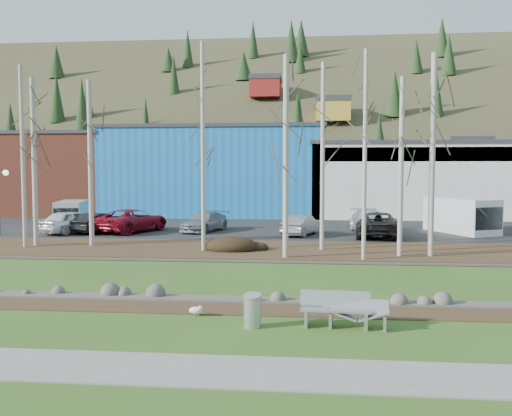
# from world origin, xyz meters

# --- Properties ---
(ground) EXTENTS (200.00, 200.00, 0.00)m
(ground) POSITION_xyz_m (0.00, 0.00, 0.00)
(ground) COLOR #325319
(ground) RESTS_ON ground
(footpath) EXTENTS (80.00, 2.00, 0.04)m
(footpath) POSITION_xyz_m (0.00, -3.50, 0.02)
(footpath) COLOR slate
(footpath) RESTS_ON ground
(dirt_strip) EXTENTS (80.00, 1.80, 0.03)m
(dirt_strip) POSITION_xyz_m (0.00, 2.10, 0.01)
(dirt_strip) COLOR #382616
(dirt_strip) RESTS_ON ground
(near_bank_rocks) EXTENTS (80.00, 0.80, 0.50)m
(near_bank_rocks) POSITION_xyz_m (0.00, 3.10, 0.00)
(near_bank_rocks) COLOR #47423D
(near_bank_rocks) RESTS_ON ground
(river) EXTENTS (80.00, 8.00, 0.90)m
(river) POSITION_xyz_m (0.00, 7.20, 0.00)
(river) COLOR black
(river) RESTS_ON ground
(far_bank_rocks) EXTENTS (80.00, 0.80, 0.46)m
(far_bank_rocks) POSITION_xyz_m (0.00, 11.30, 0.00)
(far_bank_rocks) COLOR #47423D
(far_bank_rocks) RESTS_ON ground
(far_bank) EXTENTS (80.00, 7.00, 0.15)m
(far_bank) POSITION_xyz_m (0.00, 14.50, 0.07)
(far_bank) COLOR #382616
(far_bank) RESTS_ON ground
(parking_lot) EXTENTS (80.00, 14.00, 0.14)m
(parking_lot) POSITION_xyz_m (0.00, 25.00, 0.07)
(parking_lot) COLOR black
(parking_lot) RESTS_ON ground
(building_brick) EXTENTS (16.32, 12.24, 7.80)m
(building_brick) POSITION_xyz_m (-24.00, 39.00, 3.91)
(building_brick) COLOR #9D4632
(building_brick) RESTS_ON ground
(building_blue) EXTENTS (20.40, 12.24, 8.30)m
(building_blue) POSITION_xyz_m (-6.00, 39.00, 4.16)
(building_blue) COLOR #1566AB
(building_blue) RESTS_ON ground
(building_white) EXTENTS (18.36, 12.24, 6.80)m
(building_white) POSITION_xyz_m (12.00, 38.98, 3.41)
(building_white) COLOR white
(building_white) RESTS_ON ground
(hillside) EXTENTS (160.00, 72.00, 35.00)m
(hillside) POSITION_xyz_m (0.00, 84.00, 17.50)
(hillside) COLOR #342D1E
(hillside) RESTS_ON ground
(bench_intact) EXTENTS (2.00, 0.72, 0.99)m
(bench_intact) POSITION_xyz_m (3.75, 0.36, 0.49)
(bench_intact) COLOR #B4B6B9
(bench_intact) RESTS_ON ground
(bench_damaged) EXTENTS (1.80, 0.76, 0.78)m
(bench_damaged) POSITION_xyz_m (4.34, 0.29, 0.39)
(bench_damaged) COLOR #B4B6B9
(bench_damaged) RESTS_ON ground
(litter_bin) EXTENTS (0.62, 0.62, 0.86)m
(litter_bin) POSITION_xyz_m (1.43, 0.07, 0.43)
(litter_bin) COLOR #B4B6B9
(litter_bin) RESTS_ON ground
(seagull) EXTENTS (0.46, 0.24, 0.34)m
(seagull) POSITION_xyz_m (-0.38, 1.05, 0.19)
(seagull) COLOR gold
(seagull) RESTS_ON ground
(dirt_mound) EXTENTS (2.75, 1.94, 0.54)m
(dirt_mound) POSITION_xyz_m (-1.15, 13.89, 0.42)
(dirt_mound) COLOR black
(dirt_mound) RESTS_ON far_bank
(birch_0) EXTENTS (0.28, 0.28, 9.27)m
(birch_0) POSITION_xyz_m (-12.26, 14.68, 4.78)
(birch_0) COLOR beige
(birch_0) RESTS_ON far_bank
(birch_1) EXTENTS (0.22, 0.22, 9.82)m
(birch_1) POSITION_xyz_m (-12.59, 14.07, 5.06)
(birch_1) COLOR beige
(birch_1) RESTS_ON far_bank
(birch_2) EXTENTS (0.27, 0.27, 9.11)m
(birch_2) POSITION_xyz_m (-9.16, 14.97, 4.70)
(birch_2) COLOR beige
(birch_2) RESTS_ON far_bank
(birch_3) EXTENTS (0.21, 0.21, 10.74)m
(birch_3) POSITION_xyz_m (-2.58, 13.58, 5.52)
(birch_3) COLOR beige
(birch_3) RESTS_ON far_bank
(birch_4) EXTENTS (0.27, 0.27, 9.65)m
(birch_4) POSITION_xyz_m (1.79, 11.77, 4.97)
(birch_4) COLOR beige
(birch_4) RESTS_ON far_bank
(birch_5) EXTENTS (0.23, 0.23, 9.78)m
(birch_5) POSITION_xyz_m (3.58, 14.64, 5.04)
(birch_5) COLOR beige
(birch_5) RESTS_ON far_bank
(birch_6) EXTENTS (0.19, 0.19, 9.79)m
(birch_6) POSITION_xyz_m (5.49, 11.54, 5.04)
(birch_6) COLOR beige
(birch_6) RESTS_ON far_bank
(birch_7) EXTENTS (0.28, 0.28, 9.81)m
(birch_7) POSITION_xyz_m (8.84, 12.89, 5.06)
(birch_7) COLOR beige
(birch_7) RESTS_ON far_bank
(birch_8) EXTENTS (0.25, 0.25, 8.70)m
(birch_8) POSITION_xyz_m (7.35, 12.78, 4.50)
(birch_8) COLOR beige
(birch_8) RESTS_ON far_bank
(car_0) EXTENTS (3.41, 4.83, 1.53)m
(car_0) POSITION_xyz_m (-12.89, 20.72, 0.90)
(car_0) COLOR white
(car_0) RESTS_ON parking_lot
(car_1) EXTENTS (2.61, 4.25, 1.32)m
(car_1) POSITION_xyz_m (-11.18, 21.18, 0.80)
(car_1) COLOR black
(car_1) RESTS_ON parking_lot
(car_2) EXTENTS (4.40, 6.14, 1.55)m
(car_2) POSITION_xyz_m (-9.05, 21.74, 0.92)
(car_2) COLOR maroon
(car_2) RESTS_ON parking_lot
(car_3) EXTENTS (3.10, 4.86, 1.31)m
(car_3) POSITION_xyz_m (-4.27, 22.61, 0.80)
(car_3) COLOR gray
(car_3) RESTS_ON parking_lot
(car_4) EXTENTS (2.59, 4.25, 1.32)m
(car_4) POSITION_xyz_m (2.35, 20.98, 0.80)
(car_4) COLOR #A9A9AB
(car_4) RESTS_ON parking_lot
(car_5) EXTENTS (3.19, 5.85, 1.55)m
(car_5) POSITION_xyz_m (7.19, 20.68, 0.92)
(car_5) COLOR #242426
(car_5) RESTS_ON parking_lot
(car_6) EXTENTS (2.54, 5.39, 1.52)m
(car_6) POSITION_xyz_m (6.83, 22.65, 0.90)
(car_6) COLOR silver
(car_6) RESTS_ON parking_lot
(van_white) EXTENTS (4.22, 5.72, 2.31)m
(van_white) POSITION_xyz_m (13.05, 23.35, 1.30)
(van_white) COLOR white
(van_white) RESTS_ON parking_lot
(van_grey) EXTENTS (2.78, 4.65, 1.90)m
(van_grey) POSITION_xyz_m (-14.48, 24.41, 1.09)
(van_grey) COLOR #B7B9BB
(van_grey) RESTS_ON parking_lot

